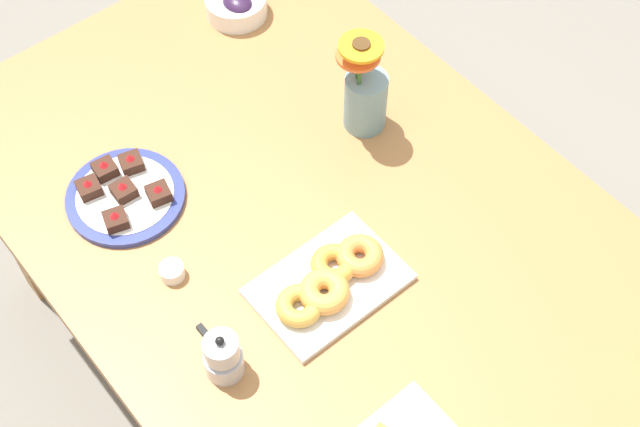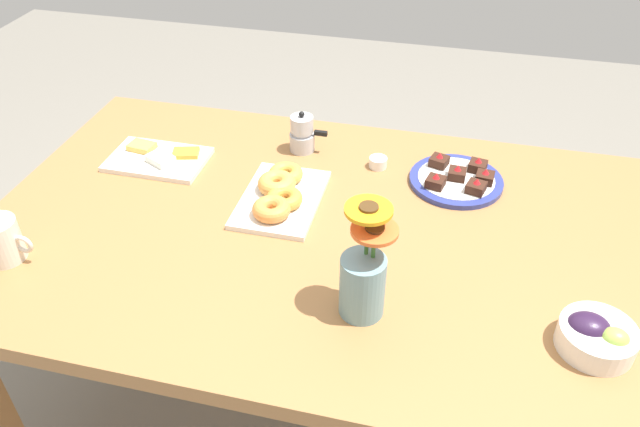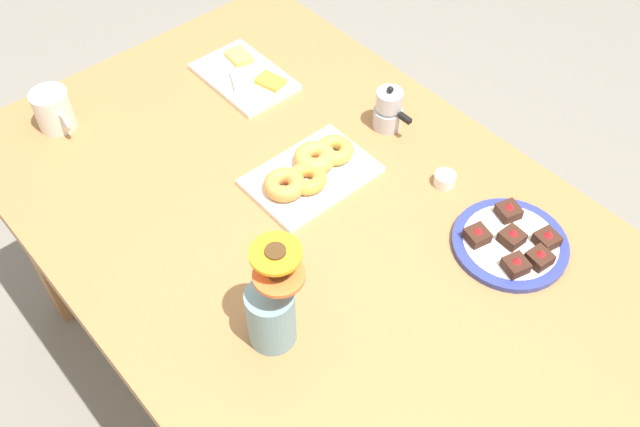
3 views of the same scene
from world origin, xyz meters
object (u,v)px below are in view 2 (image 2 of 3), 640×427
Objects in this scene: coffee_mug at (1,240)px; jam_cup_honey at (378,162)px; dining_table at (320,254)px; moka_pot at (302,134)px; grape_bowl at (596,336)px; croissant_platter at (280,194)px; dessert_plate at (457,179)px; flower_vase at (363,278)px; cheese_platter at (159,158)px.

coffee_mug is 0.93m from jam_cup_honey.
coffee_mug reaches higher than dining_table.
coffee_mug is 1.03× the size of moka_pot.
moka_pot is at bearing 142.09° from grape_bowl.
grape_bowl is at bearing -23.46° from croissant_platter.
jam_cup_honey is (-0.50, 0.52, -0.01)m from grape_bowl.
dining_table is at bearing 22.63° from coffee_mug.
coffee_mug is 0.51× the size of dessert_plate.
flower_vase reaches higher than coffee_mug.
flower_vase is at bearing -64.13° from moka_pot.
jam_cup_honey is at bearing 133.65° from grape_bowl.
jam_cup_honey is (0.09, 0.29, 0.10)m from dining_table.
moka_pot is (0.52, 0.60, -0.00)m from coffee_mug.
dining_table is 0.32m from jam_cup_honey.
dessert_plate reaches higher than cheese_platter.
coffee_mug reaches higher than croissant_platter.
grape_bowl is at bearing -59.87° from dessert_plate.
cheese_platter is at bearing -173.81° from dessert_plate.
cheese_platter is (-0.49, 0.18, 0.10)m from dining_table.
dessert_plate is 2.02× the size of moka_pot.
cheese_platter is 2.18× the size of moka_pot.
croissant_platter is 1.13× the size of flower_vase.
moka_pot is at bearing 92.19° from croissant_platter.
jam_cup_honey is (0.21, 0.21, -0.01)m from croissant_platter.
cheese_platter is 1.08× the size of dessert_plate.
flower_vase is at bearing -49.95° from croissant_platter.
coffee_mug is 1.23m from grape_bowl.
dessert_plate is at bearing -7.58° from jam_cup_honey.
flower_vase reaches higher than grape_bowl.
moka_pot is at bearing 170.40° from jam_cup_honey.
dessert_plate is (0.79, 0.09, 0.00)m from cheese_platter.
cheese_platter is 0.77m from flower_vase.
coffee_mug reaches higher than cheese_platter.
dining_table is 13.05× the size of coffee_mug.
coffee_mug is 0.79m from moka_pot.
dining_table is 6.67× the size of dessert_plate.
cheese_platter is at bearing -168.92° from jam_cup_honey.
jam_cup_honey is 0.23m from moka_pot.
grape_bowl is 0.91m from moka_pot.
cheese_platter is at bearing 146.98° from flower_vase.
flower_vase is (-0.44, -0.01, 0.06)m from grape_bowl.
croissant_platter and dessert_plate have the same top height.
dessert_plate is at bearing 120.13° from grape_bowl.
jam_cup_honey is at bearing 37.20° from coffee_mug.
grape_bowl is at bearing 1.78° from coffee_mug.
flower_vase is (0.14, -0.24, 0.17)m from dining_table.
moka_pot is (-0.01, 0.25, 0.03)m from croissant_platter.
flower_vase is at bearing 2.15° from coffee_mug.
coffee_mug is 0.79m from flower_vase.
coffee_mug reaches higher than jam_cup_honey.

